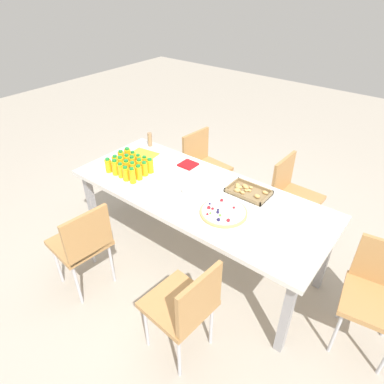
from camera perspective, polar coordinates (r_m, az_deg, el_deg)
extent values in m
plane|color=#B2A899|center=(3.25, 0.88, -10.82)|extent=(12.00, 12.00, 0.00)
cube|color=silver|center=(2.79, 1.01, -0.22)|extent=(2.20, 0.89, 0.04)
cube|color=#99999E|center=(3.43, -16.60, -2.08)|extent=(0.06, 0.06, 0.70)
cube|color=#99999E|center=(2.47, 15.60, -19.77)|extent=(0.06, 0.06, 0.70)
cube|color=#99999E|center=(3.80, -7.96, 2.96)|extent=(0.06, 0.06, 0.70)
cube|color=#99999E|center=(2.96, 21.67, -9.98)|extent=(0.06, 0.06, 0.70)
cube|color=#B7844C|center=(3.68, 2.69, 3.89)|extent=(0.44, 0.44, 0.04)
cube|color=#B7844C|center=(3.70, 0.63, 7.45)|extent=(0.07, 0.38, 0.38)
cylinder|color=silver|center=(3.83, 5.98, 0.72)|extent=(0.02, 0.02, 0.41)
cylinder|color=silver|center=(3.62, 2.77, -1.27)|extent=(0.02, 0.02, 0.41)
cylinder|color=silver|center=(4.00, 2.44, 2.48)|extent=(0.02, 0.02, 0.41)
cylinder|color=silver|center=(3.80, -0.81, 0.68)|extent=(0.02, 0.02, 0.41)
cube|color=#B7844C|center=(3.35, 17.46, -1.17)|extent=(0.41, 0.41, 0.04)
cube|color=#B7844C|center=(3.30, 15.15, 2.70)|extent=(0.04, 0.38, 0.38)
cylinder|color=silver|center=(3.58, 20.17, -4.17)|extent=(0.02, 0.02, 0.41)
cylinder|color=silver|center=(3.33, 18.05, -6.85)|extent=(0.02, 0.02, 0.41)
cylinder|color=silver|center=(3.66, 15.63, -2.27)|extent=(0.02, 0.02, 0.41)
cylinder|color=silver|center=(3.42, 13.23, -4.74)|extent=(0.02, 0.02, 0.41)
cube|color=#B7844C|center=(2.33, -2.36, -18.35)|extent=(0.43, 0.43, 0.04)
cube|color=#B7844C|center=(2.10, 1.29, -17.92)|extent=(0.06, 0.38, 0.38)
cylinder|color=silver|center=(2.54, -7.72, -21.75)|extent=(0.02, 0.02, 0.41)
cylinder|color=silver|center=(2.66, -2.26, -17.72)|extent=(0.02, 0.02, 0.41)
cylinder|color=silver|center=(2.41, -2.17, -26.20)|extent=(0.02, 0.02, 0.41)
cylinder|color=silver|center=(2.54, 3.29, -21.56)|extent=(0.02, 0.02, 0.41)
cube|color=#B7844C|center=(2.62, 28.44, -16.22)|extent=(0.45, 0.45, 0.04)
cylinder|color=silver|center=(2.68, 23.07, -21.17)|extent=(0.02, 0.02, 0.41)
cylinder|color=silver|center=(2.89, 24.23, -16.33)|extent=(0.02, 0.02, 0.41)
cube|color=#B7844C|center=(2.87, -18.52, -8.10)|extent=(0.44, 0.44, 0.04)
cube|color=#B7844C|center=(2.62, -17.24, -7.00)|extent=(0.07, 0.38, 0.38)
cylinder|color=silver|center=(3.11, -21.76, -11.31)|extent=(0.02, 0.02, 0.41)
cylinder|color=silver|center=(3.19, -16.71, -8.67)|extent=(0.02, 0.02, 0.41)
cylinder|color=silver|center=(2.89, -18.78, -14.72)|extent=(0.02, 0.02, 0.41)
cylinder|color=silver|center=(2.98, -13.43, -11.73)|extent=(0.02, 0.02, 0.41)
cylinder|color=#F9AD14|center=(3.11, -13.97, 4.32)|extent=(0.06, 0.06, 0.12)
cylinder|color=#1E8C33|center=(3.08, -14.14, 5.41)|extent=(0.04, 0.04, 0.02)
cylinder|color=#F9AD14|center=(3.05, -12.85, 4.02)|extent=(0.06, 0.06, 0.13)
cylinder|color=#1E8C33|center=(3.02, -13.02, 5.21)|extent=(0.04, 0.04, 0.02)
cylinder|color=#FAAC14|center=(3.00, -11.94, 3.53)|extent=(0.05, 0.05, 0.12)
cylinder|color=#1E8C33|center=(2.97, -12.09, 4.68)|extent=(0.03, 0.03, 0.02)
cylinder|color=#F9AD14|center=(2.95, -11.13, 2.99)|extent=(0.06, 0.06, 0.12)
cylinder|color=#1E8C33|center=(2.92, -11.27, 4.12)|extent=(0.04, 0.04, 0.02)
cylinder|color=#F9AE14|center=(2.90, -10.04, 2.67)|extent=(0.05, 0.05, 0.13)
cylinder|color=#1E8C33|center=(2.87, -10.18, 3.91)|extent=(0.04, 0.04, 0.02)
cylinder|color=#FAAC14|center=(3.15, -12.81, 4.85)|extent=(0.06, 0.06, 0.12)
cylinder|color=#1E8C33|center=(3.12, -12.96, 5.91)|extent=(0.04, 0.04, 0.02)
cylinder|color=#F9AD14|center=(3.09, -11.95, 4.55)|extent=(0.06, 0.06, 0.13)
cylinder|color=#1E8C33|center=(3.06, -12.11, 5.75)|extent=(0.04, 0.04, 0.02)
cylinder|color=#F9AD14|center=(3.05, -10.98, 4.12)|extent=(0.06, 0.06, 0.12)
cylinder|color=#1E8C33|center=(3.02, -11.11, 5.22)|extent=(0.04, 0.04, 0.02)
cylinder|color=#FAAC14|center=(2.99, -9.95, 3.72)|extent=(0.06, 0.06, 0.13)
cylinder|color=#1E8C33|center=(2.96, -10.09, 4.92)|extent=(0.04, 0.04, 0.02)
cylinder|color=#F9AD14|center=(2.94, -8.98, 3.20)|extent=(0.06, 0.06, 0.12)
cylinder|color=#1E8C33|center=(2.91, -9.10, 4.38)|extent=(0.04, 0.04, 0.02)
cylinder|color=#F9AD14|center=(3.19, -11.85, 5.54)|extent=(0.06, 0.06, 0.13)
cylinder|color=#1E8C33|center=(3.16, -12.01, 6.73)|extent=(0.04, 0.04, 0.02)
cylinder|color=#FAAE14|center=(3.15, -10.90, 5.07)|extent=(0.06, 0.06, 0.12)
cylinder|color=#1E8C33|center=(3.12, -11.03, 6.13)|extent=(0.04, 0.04, 0.02)
cylinder|color=#FAAD14|center=(3.09, -10.04, 4.68)|extent=(0.06, 0.06, 0.13)
cylinder|color=#1E8C33|center=(3.05, -10.17, 5.86)|extent=(0.04, 0.04, 0.02)
cylinder|color=#F9AC14|center=(3.04, -8.86, 4.26)|extent=(0.06, 0.06, 0.12)
cylinder|color=#1E8C33|center=(3.00, -8.98, 5.42)|extent=(0.04, 0.04, 0.02)
cylinder|color=#FAAE14|center=(3.00, -8.01, 3.84)|extent=(0.06, 0.06, 0.12)
cylinder|color=#1E8C33|center=(2.96, -8.11, 4.96)|extent=(0.04, 0.04, 0.02)
cylinder|color=#F9AD14|center=(3.22, -10.81, 6.01)|extent=(0.06, 0.06, 0.13)
cylinder|color=#1E8C33|center=(3.19, -10.95, 7.20)|extent=(0.04, 0.04, 0.02)
cylinder|color=#F9AD14|center=(3.17, -9.91, 5.53)|extent=(0.05, 0.05, 0.12)
cylinder|color=#1E8C33|center=(3.14, -10.04, 6.65)|extent=(0.04, 0.04, 0.02)
cylinder|color=#F9AC14|center=(3.13, -9.03, 5.12)|extent=(0.05, 0.05, 0.12)
cylinder|color=#1E8C33|center=(3.10, -9.14, 6.19)|extent=(0.03, 0.03, 0.02)
cylinder|color=#F9AE14|center=(3.09, -7.98, 4.80)|extent=(0.05, 0.05, 0.12)
cylinder|color=#1E8C33|center=(3.06, -8.08, 5.89)|extent=(0.03, 0.03, 0.02)
cylinder|color=#F9AE14|center=(3.03, -7.10, 4.35)|extent=(0.06, 0.06, 0.12)
cylinder|color=#1E8C33|center=(3.00, -7.20, 5.51)|extent=(0.04, 0.04, 0.02)
cylinder|color=tan|center=(2.54, 5.35, -3.46)|extent=(0.36, 0.36, 0.02)
cylinder|color=white|center=(2.54, 5.36, -3.24)|extent=(0.33, 0.33, 0.01)
sphere|color=red|center=(2.54, 3.52, -2.81)|extent=(0.02, 0.02, 0.02)
sphere|color=#1E1947|center=(2.43, 4.50, -4.68)|extent=(0.03, 0.03, 0.03)
sphere|color=#66B238|center=(2.49, 3.13, -3.61)|extent=(0.02, 0.02, 0.02)
sphere|color=#1E1947|center=(2.53, 4.45, -2.98)|extent=(0.02, 0.02, 0.02)
sphere|color=#66B238|center=(2.48, 4.79, -3.94)|extent=(0.02, 0.02, 0.02)
sphere|color=red|center=(2.56, 7.10, -2.62)|extent=(0.02, 0.02, 0.02)
sphere|color=red|center=(2.43, 6.18, -4.78)|extent=(0.03, 0.03, 0.03)
sphere|color=red|center=(2.54, 2.88, -2.63)|extent=(0.03, 0.03, 0.03)
sphere|color=#1E1947|center=(2.50, 4.39, -3.42)|extent=(0.02, 0.02, 0.02)
sphere|color=red|center=(2.48, 2.63, -3.76)|extent=(0.02, 0.02, 0.02)
sphere|color=red|center=(2.63, 5.05, -1.39)|extent=(0.02, 0.02, 0.02)
sphere|color=#1E1947|center=(2.59, 3.02, -1.98)|extent=(0.02, 0.02, 0.02)
cube|color=olive|center=(2.79, 9.54, -0.12)|extent=(0.34, 0.22, 0.01)
cube|color=olive|center=(2.71, 8.45, -0.86)|extent=(0.34, 0.01, 0.03)
cube|color=olive|center=(2.86, 10.63, 1.03)|extent=(0.34, 0.01, 0.03)
cube|color=olive|center=(2.85, 6.75, 1.25)|extent=(0.01, 0.22, 0.03)
cube|color=olive|center=(2.73, 12.52, -1.08)|extent=(0.01, 0.22, 0.03)
ellipsoid|color=tan|center=(2.80, 9.64, 0.28)|extent=(0.04, 0.03, 0.02)
ellipsoid|color=tan|center=(2.79, 12.22, -0.03)|extent=(0.04, 0.03, 0.03)
ellipsoid|color=tan|center=(2.84, 8.95, 1.02)|extent=(0.05, 0.03, 0.03)
ellipsoid|color=tan|center=(2.83, 8.21, 0.82)|extent=(0.03, 0.02, 0.02)
ellipsoid|color=tan|center=(2.76, 8.52, -0.08)|extent=(0.04, 0.03, 0.02)
ellipsoid|color=tan|center=(2.73, 10.96, -0.69)|extent=(0.05, 0.04, 0.03)
ellipsoid|color=tan|center=(2.78, 7.74, 0.35)|extent=(0.05, 0.04, 0.03)
ellipsoid|color=tan|center=(2.84, 9.94, 0.77)|extent=(0.04, 0.03, 0.02)
ellipsoid|color=tan|center=(2.79, 12.34, -0.10)|extent=(0.04, 0.03, 0.02)
ellipsoid|color=tan|center=(2.79, 9.13, 0.28)|extent=(0.03, 0.02, 0.02)
ellipsoid|color=tan|center=(2.82, 7.81, 0.85)|extent=(0.05, 0.04, 0.03)
ellipsoid|color=tan|center=(2.83, 9.11, 0.81)|extent=(0.05, 0.04, 0.03)
ellipsoid|color=tan|center=(2.77, 7.56, 0.22)|extent=(0.05, 0.03, 0.03)
ellipsoid|color=tan|center=(2.85, 7.73, 1.23)|extent=(0.04, 0.03, 0.02)
cylinder|color=silver|center=(2.77, 0.11, 0.05)|extent=(0.18, 0.18, 0.00)
cylinder|color=silver|center=(2.77, 0.11, 0.14)|extent=(0.18, 0.18, 0.00)
cylinder|color=silver|center=(2.76, 0.11, 0.23)|extent=(0.18, 0.18, 0.00)
cylinder|color=silver|center=(2.76, 0.11, 0.31)|extent=(0.18, 0.18, 0.00)
cylinder|color=silver|center=(2.76, 0.11, 0.40)|extent=(0.18, 0.18, 0.00)
cylinder|color=silver|center=(2.76, 0.11, 0.49)|extent=(0.18, 0.18, 0.00)
cylinder|color=silver|center=(2.75, 0.11, 0.57)|extent=(0.18, 0.18, 0.00)
cube|color=red|center=(3.15, -0.66, 4.67)|extent=(0.15, 0.15, 0.02)
cylinder|color=#9E7A56|center=(3.50, -7.14, 8.82)|extent=(0.04, 0.04, 0.14)
cube|color=yellow|center=(3.37, -8.26, 6.29)|extent=(0.29, 0.24, 0.01)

